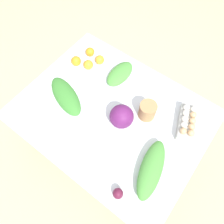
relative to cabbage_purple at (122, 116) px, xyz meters
The scene contains 13 objects.
ground_plane 0.79m from the cabbage_purple, ahead, with size 8.00×8.00×0.00m, color #C6B289.
dining_table 0.19m from the cabbage_purple, ahead, with size 1.29×1.00×0.70m.
cabbage_purple is the anchor object (origin of this frame).
egg_carton 0.44m from the cabbage_purple, 145.53° to the right, with size 0.20×0.28×0.09m.
paper_bag 0.18m from the cabbage_purple, 126.31° to the right, with size 0.12×0.12×0.13m, color #A87F51.
greens_bunch_beet_tops 0.43m from the cabbage_purple, 12.09° to the left, with size 0.36×0.15×0.09m, color #3D8433.
greens_bunch_kale 0.39m from the cabbage_purple, 52.55° to the right, with size 0.27×0.14×0.06m, color #4C933D.
greens_bunch_chard 0.38m from the cabbage_purple, 154.15° to the left, with size 0.38×0.13×0.09m, color #4C933D.
beet_root 0.47m from the cabbage_purple, 123.52° to the left, with size 0.06×0.06×0.06m, color #5B1933.
orange_0 0.61m from the cabbage_purple, 18.82° to the right, with size 0.08×0.08×0.08m, color orange.
orange_1 0.54m from the cabbage_purple, 36.03° to the right, with size 0.07×0.07×0.07m, color orange.
orange_2 0.65m from the cabbage_purple, 31.33° to the right, with size 0.07×0.07×0.07m, color orange.
orange_3 0.53m from the cabbage_purple, 25.34° to the right, with size 0.07×0.07×0.07m, color orange.
Camera 1 is at (-0.42, 0.56, 2.06)m, focal length 35.00 mm.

